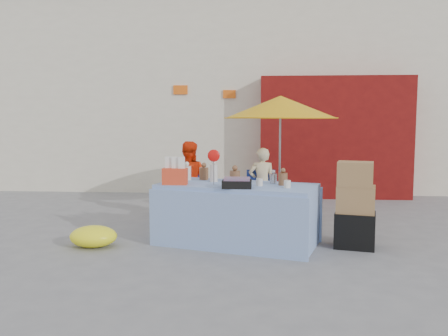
# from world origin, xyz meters

# --- Properties ---
(ground) EXTENTS (80.00, 80.00, 0.00)m
(ground) POSITION_xyz_m (0.00, 0.00, 0.00)
(ground) COLOR slate
(ground) RESTS_ON ground
(backdrop) EXTENTS (14.00, 8.00, 7.80)m
(backdrop) POSITION_xyz_m (0.52, 7.52, 3.10)
(backdrop) COLOR silver
(backdrop) RESTS_ON ground
(market_table) EXTENTS (2.34, 1.57, 1.30)m
(market_table) POSITION_xyz_m (0.27, 0.18, 0.42)
(market_table) COLOR #86A9D7
(market_table) RESTS_ON ground
(chair_left) EXTENTS (0.52, 0.51, 0.85)m
(chair_left) POSITION_xyz_m (-0.63, 1.59, 0.26)
(chair_left) COLOR navy
(chair_left) RESTS_ON ground
(chair_right) EXTENTS (0.52, 0.51, 0.85)m
(chair_right) POSITION_xyz_m (0.62, 1.59, 0.26)
(chair_right) COLOR navy
(chair_right) RESTS_ON ground
(vendor_orange) EXTENTS (0.68, 0.55, 1.33)m
(vendor_orange) POSITION_xyz_m (-0.63, 1.72, 0.66)
(vendor_orange) COLOR #F8340D
(vendor_orange) RESTS_ON ground
(vendor_beige) EXTENTS (0.47, 0.33, 1.23)m
(vendor_beige) POSITION_xyz_m (0.62, 1.72, 0.61)
(vendor_beige) COLOR beige
(vendor_beige) RESTS_ON ground
(umbrella) EXTENTS (1.90, 1.90, 2.09)m
(umbrella) POSITION_xyz_m (0.92, 1.87, 1.89)
(umbrella) COLOR gray
(umbrella) RESTS_ON ground
(box_stack) EXTENTS (0.60, 0.53, 1.15)m
(box_stack) POSITION_xyz_m (1.84, 0.12, 0.53)
(box_stack) COLOR black
(box_stack) RESTS_ON ground
(tarp_bundle) EXTENTS (0.78, 0.72, 0.28)m
(tarp_bundle) POSITION_xyz_m (-1.63, -0.11, 0.14)
(tarp_bundle) COLOR #FFFA1A
(tarp_bundle) RESTS_ON ground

